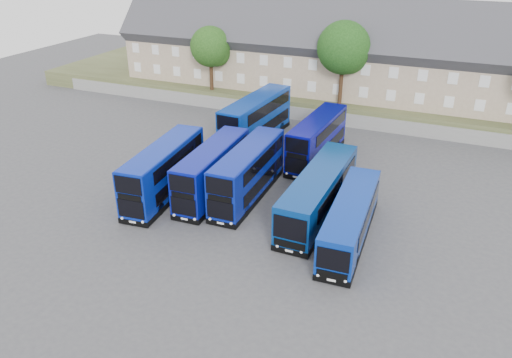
# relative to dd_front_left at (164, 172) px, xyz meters

# --- Properties ---
(ground) EXTENTS (120.00, 120.00, 0.00)m
(ground) POSITION_rel_dd_front_left_xyz_m (6.40, -2.16, -2.06)
(ground) COLOR #424246
(ground) RESTS_ON ground
(retaining_wall) EXTENTS (70.00, 0.40, 1.50)m
(retaining_wall) POSITION_rel_dd_front_left_xyz_m (6.40, 21.84, -1.31)
(retaining_wall) COLOR slate
(retaining_wall) RESTS_ON ground
(earth_bank) EXTENTS (80.00, 20.00, 2.00)m
(earth_bank) POSITION_rel_dd_front_left_xyz_m (6.40, 31.84, -1.06)
(earth_bank) COLOR #444B2A
(earth_bank) RESTS_ON ground
(terrace_row) EXTENTS (48.00, 10.40, 11.20)m
(terrace_row) POSITION_rel_dd_front_left_xyz_m (3.40, 27.84, 4.53)
(terrace_row) COLOR tan
(terrace_row) RESTS_ON earth_bank
(dd_front_left) EXTENTS (3.34, 10.74, 4.20)m
(dd_front_left) POSITION_rel_dd_front_left_xyz_m (0.00, 0.00, 0.00)
(dd_front_left) COLOR #08219D
(dd_front_left) RESTS_ON ground
(dd_front_mid) EXTENTS (2.79, 10.34, 4.07)m
(dd_front_mid) POSITION_rel_dd_front_left_xyz_m (3.51, 1.71, -0.07)
(dd_front_mid) COLOR #07128F
(dd_front_mid) RESTS_ON ground
(dd_front_right) EXTENTS (2.63, 10.57, 4.18)m
(dd_front_right) POSITION_rel_dd_front_left_xyz_m (6.35, 2.37, -0.01)
(dd_front_right) COLOR #081B94
(dd_front_right) RESTS_ON ground
(dd_rear_left) EXTENTS (3.45, 11.59, 4.54)m
(dd_rear_left) POSITION_rel_dd_front_left_xyz_m (2.10, 13.96, 0.17)
(dd_rear_left) COLOR #0835A2
(dd_rear_left) RESTS_ON ground
(dd_rear_right) EXTENTS (2.95, 10.43, 4.10)m
(dd_rear_right) POSITION_rel_dd_front_left_xyz_m (9.28, 11.68, -0.05)
(dd_rear_right) COLOR #070882
(dd_rear_right) RESTS_ON ground
(coach_east_a) EXTENTS (2.86, 12.60, 3.43)m
(coach_east_a) POSITION_rel_dd_front_left_xyz_m (12.36, 2.00, -0.38)
(coach_east_a) COLOR navy
(coach_east_a) RESTS_ON ground
(coach_east_b) EXTENTS (2.85, 11.26, 3.05)m
(coach_east_b) POSITION_rel_dd_front_left_xyz_m (15.42, -0.63, -0.57)
(coach_east_b) COLOR #082B98
(coach_east_b) RESTS_ON ground
(tree_west) EXTENTS (4.80, 4.80, 7.65)m
(tree_west) POSITION_rel_dd_front_left_xyz_m (-7.46, 22.94, 4.99)
(tree_west) COLOR #382314
(tree_west) RESTS_ON earth_bank
(tree_mid) EXTENTS (5.76, 5.76, 9.18)m
(tree_mid) POSITION_rel_dd_front_left_xyz_m (8.54, 23.44, 6.00)
(tree_mid) COLOR #382314
(tree_mid) RESTS_ON earth_bank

